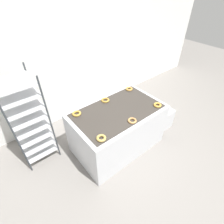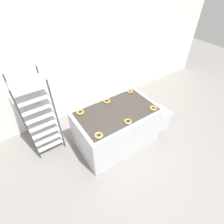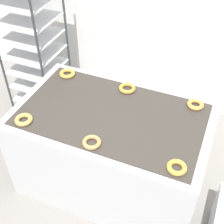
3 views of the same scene
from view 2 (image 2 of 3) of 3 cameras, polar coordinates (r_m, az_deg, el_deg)
ground_plane at (r=3.51m, az=8.37°, el=-16.83°), size 14.00×14.00×0.00m
wall_back at (r=3.98m, az=-10.65°, el=17.49°), size 8.00×0.05×2.80m
fryer_machine at (r=3.51m, az=1.38°, el=-4.93°), size 1.55×0.95×0.85m
baking_rack_cart at (r=3.46m, az=-22.91°, el=-0.93°), size 0.54×0.56×1.60m
glaze_bin at (r=4.15m, az=15.21°, el=-1.97°), size 0.33×0.39×0.43m
donut_near_left at (r=2.78m, az=-4.40°, el=-7.62°), size 0.14×0.14×0.04m
donut_near_center at (r=3.00m, az=5.18°, el=-3.08°), size 0.14×0.14×0.03m
donut_near_right at (r=3.34m, az=13.29°, el=1.22°), size 0.13×0.13×0.03m
donut_far_left at (r=3.22m, az=-10.38°, el=-0.01°), size 0.14×0.14×0.04m
donut_far_center at (r=3.42m, az=-1.77°, el=3.61°), size 0.14×0.14×0.03m
donut_far_right at (r=3.71m, az=5.81°, el=6.75°), size 0.13×0.13×0.04m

